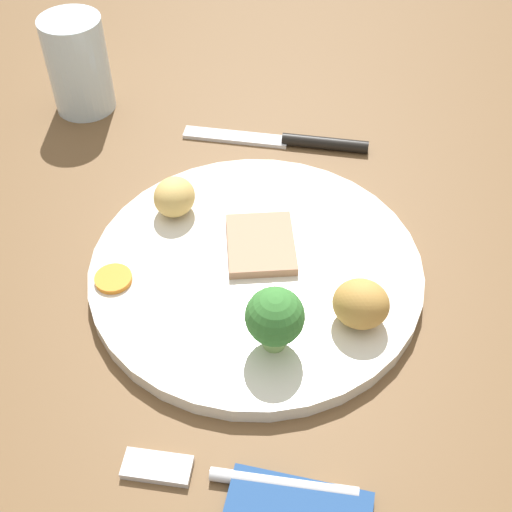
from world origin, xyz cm
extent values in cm
cube|color=brown|center=(0.00, 0.00, 1.80)|extent=(120.00, 84.00, 3.60)
cylinder|color=silver|center=(1.18, -0.67, 4.30)|extent=(26.92, 26.92, 1.40)
cube|color=tan|center=(3.11, -0.83, 5.40)|extent=(7.63, 6.67, 0.80)
ellipsoid|color=#D8B260|center=(6.56, 7.02, 6.65)|extent=(4.47, 4.22, 3.30)
ellipsoid|color=#BC8C42|center=(-3.43, -8.98, 6.87)|extent=(4.39, 4.74, 3.73)
cylinder|color=orange|center=(-1.93, 10.26, 5.21)|extent=(2.95, 2.95, 0.43)
cylinder|color=#8CB766|center=(-6.45, -2.95, 5.89)|extent=(1.64, 1.64, 1.77)
sphere|color=#387A33|center=(-6.45, -2.95, 8.25)|extent=(4.24, 4.24, 4.24)
cylinder|color=silver|center=(-16.48, -4.65, 4.05)|extent=(1.08, 9.52, 0.90)
cube|color=silver|center=(-16.31, 3.59, 3.90)|extent=(2.09, 4.54, 0.60)
cylinder|color=black|center=(18.84, -5.31, 4.20)|extent=(1.55, 8.54, 1.20)
cube|color=silver|center=(19.22, 3.68, 3.80)|extent=(2.13, 10.56, 0.40)
cylinder|color=silver|center=(22.89, 20.22, 8.54)|extent=(6.22, 6.22, 9.88)
camera|label=1|loc=(-35.39, -5.27, 45.39)|focal=47.61mm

